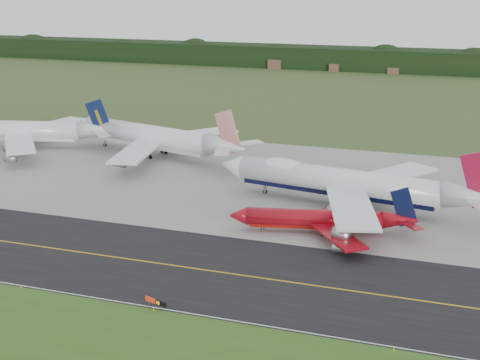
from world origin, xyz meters
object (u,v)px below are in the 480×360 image
Objects in this scene: jet_ba_747 at (347,183)px; jet_navy_gold at (22,131)px; jet_star_tail at (155,138)px; taxiway_sign at (156,302)px; jet_red_737 at (324,220)px.

jet_ba_747 is 104.84m from jet_navy_gold.
jet_star_tail is (42.56, 3.17, 0.48)m from jet_navy_gold.
taxiway_sign is at bearing -44.43° from jet_navy_gold.
jet_star_tail is 14.81× the size of taxiway_sign.
jet_star_tail is (-58.18, 44.36, 2.66)m from jet_red_737.
jet_navy_gold is 42.68m from jet_star_tail.
jet_red_737 is at bearing -22.24° from jet_navy_gold.
jet_ba_747 is 65.38m from jet_star_tail.
jet_red_737 is 73.21m from jet_star_tail.
jet_red_737 is 108.85m from jet_navy_gold.
jet_ba_747 is 1.06× the size of jet_star_tail.
jet_ba_747 is at bearing 85.52° from jet_red_737.
jet_star_tail is at bearing 155.58° from jet_ba_747.
jet_star_tail reaches higher than jet_navy_gold.
taxiway_sign is (40.03, -84.13, -4.45)m from jet_star_tail.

